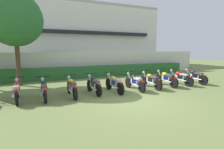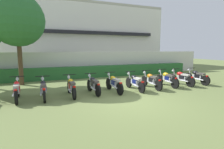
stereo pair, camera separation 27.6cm
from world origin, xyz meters
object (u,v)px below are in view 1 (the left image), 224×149
at_px(motorcycle_in_row_1, 17,91).
at_px(motorcycle_in_row_7, 151,80).
at_px(motorcycle_in_row_6, 135,82).
at_px(motorcycle_in_row_10, 195,76).
at_px(motorcycle_in_row_5, 114,83).
at_px(motorcycle_in_row_8, 166,78).
at_px(tree_far_side, 15,20).
at_px(motorcycle_in_row_2, 44,89).
at_px(motorcycle_in_row_4, 94,85).
at_px(motorcycle_in_row_9, 180,77).
at_px(motorcycle_in_row_3, 72,87).
at_px(parked_car, 54,63).

distance_m(motorcycle_in_row_1, motorcycle_in_row_7, 6.53).
distance_m(motorcycle_in_row_6, motorcycle_in_row_10, 4.40).
bearing_deg(motorcycle_in_row_10, motorcycle_in_row_5, 88.08).
xyz_separation_m(motorcycle_in_row_1, motorcycle_in_row_8, (7.69, 0.01, -0.00)).
xyz_separation_m(tree_far_side, motorcycle_in_row_2, (1.17, -3.77, -3.35)).
relative_size(motorcycle_in_row_4, motorcycle_in_row_6, 0.94).
bearing_deg(motorcycle_in_row_9, motorcycle_in_row_6, 87.03).
bearing_deg(tree_far_side, motorcycle_in_row_3, -58.01).
distance_m(motorcycle_in_row_8, motorcycle_in_row_9, 1.03).
distance_m(tree_far_side, motorcycle_in_row_3, 5.55).
distance_m(motorcycle_in_row_7, motorcycle_in_row_8, 1.17).
bearing_deg(motorcycle_in_row_4, parked_car, 3.05).
bearing_deg(motorcycle_in_row_1, motorcycle_in_row_5, -94.79).
xyz_separation_m(tree_far_side, motorcycle_in_row_8, (7.83, -3.62, -3.34)).
height_order(motorcycle_in_row_7, motorcycle_in_row_8, motorcycle_in_row_8).
bearing_deg(motorcycle_in_row_5, motorcycle_in_row_6, -92.66).
xyz_separation_m(motorcycle_in_row_2, motorcycle_in_row_3, (1.18, 0.01, 0.00)).
bearing_deg(motorcycle_in_row_3, motorcycle_in_row_10, -90.31).
bearing_deg(motorcycle_in_row_7, motorcycle_in_row_6, 92.34).
distance_m(motorcycle_in_row_5, motorcycle_in_row_6, 1.17).
distance_m(tree_far_side, motorcycle_in_row_10, 11.20).
bearing_deg(motorcycle_in_row_7, motorcycle_in_row_2, 90.15).
bearing_deg(motorcycle_in_row_4, motorcycle_in_row_6, -95.32).
height_order(parked_car, motorcycle_in_row_1, parked_car).
height_order(motorcycle_in_row_3, motorcycle_in_row_10, motorcycle_in_row_10).
height_order(tree_far_side, motorcycle_in_row_4, tree_far_side).
bearing_deg(motorcycle_in_row_2, motorcycle_in_row_4, -89.16).
height_order(motorcycle_in_row_2, motorcycle_in_row_4, motorcycle_in_row_4).
bearing_deg(motorcycle_in_row_10, motorcycle_in_row_9, 84.94).
distance_m(motorcycle_in_row_6, motorcycle_in_row_7, 1.04).
bearing_deg(motorcycle_in_row_4, motorcycle_in_row_1, 85.61).
bearing_deg(motorcycle_in_row_4, motorcycle_in_row_5, -96.84).
bearing_deg(motorcycle_in_row_5, motorcycle_in_row_10, -91.28).
height_order(tree_far_side, motorcycle_in_row_10, tree_far_side).
distance_m(tree_far_side, motorcycle_in_row_6, 7.56).
bearing_deg(motorcycle_in_row_6, motorcycle_in_row_3, 89.10).
bearing_deg(parked_car, motorcycle_in_row_5, -69.29).
relative_size(motorcycle_in_row_4, motorcycle_in_row_5, 0.93).
distance_m(motorcycle_in_row_4, motorcycle_in_row_5, 1.04).
distance_m(parked_car, motorcycle_in_row_1, 9.01).
relative_size(parked_car, motorcycle_in_row_9, 2.47).
bearing_deg(motorcycle_in_row_10, motorcycle_in_row_6, 88.45).
distance_m(parked_car, motorcycle_in_row_8, 10.22).
bearing_deg(motorcycle_in_row_5, parked_car, 10.87).
height_order(motorcycle_in_row_1, motorcycle_in_row_8, motorcycle_in_row_1).
distance_m(parked_car, motorcycle_in_row_2, 8.94).
bearing_deg(motorcycle_in_row_3, motorcycle_in_row_7, -90.37).
xyz_separation_m(motorcycle_in_row_1, motorcycle_in_row_6, (5.49, -0.16, -0.01)).
relative_size(parked_car, motorcycle_in_row_6, 2.46).
xyz_separation_m(motorcycle_in_row_2, motorcycle_in_row_4, (2.24, 0.07, 0.00)).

